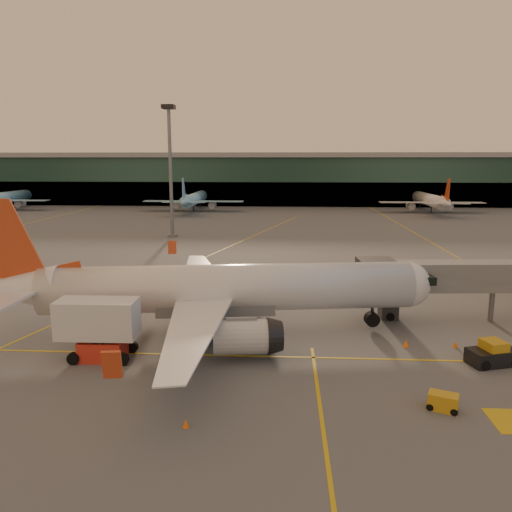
# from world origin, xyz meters

# --- Properties ---
(ground) EXTENTS (600.00, 600.00, 0.00)m
(ground) POSITION_xyz_m (0.00, 0.00, 0.00)
(ground) COLOR #4C4F54
(ground) RESTS_ON ground
(taxi_markings) EXTENTS (100.12, 173.00, 0.01)m
(taxi_markings) POSITION_xyz_m (-7.32, 44.49, 0.01)
(taxi_markings) COLOR gold
(taxi_markings) RESTS_ON ground
(terminal) EXTENTS (400.00, 20.00, 17.60)m
(terminal) POSITION_xyz_m (0.00, 141.79, 8.76)
(terminal) COLOR #19382D
(terminal) RESTS_ON ground
(mast_west_near) EXTENTS (2.40, 2.40, 25.60)m
(mast_west_near) POSITION_xyz_m (-20.00, 66.00, 14.86)
(mast_west_near) COLOR slate
(mast_west_near) RESTS_ON ground
(distant_aircraft_row) EXTENTS (290.00, 34.00, 13.00)m
(distant_aircraft_row) POSITION_xyz_m (-21.00, 118.00, 0.00)
(distant_aircraft_row) COLOR #89C8E6
(distant_aircraft_row) RESTS_ON ground
(main_airplane) EXTENTS (39.99, 36.19, 12.08)m
(main_airplane) POSITION_xyz_m (-3.57, 10.18, 3.93)
(main_airplane) COLOR white
(main_airplane) RESTS_ON ground
(jet_bridge) EXTENTS (26.67, 5.25, 5.94)m
(jet_bridge) POSITION_xyz_m (23.85, 15.35, 4.14)
(jet_bridge) COLOR slate
(jet_bridge) RESTS_ON ground
(catering_truck) EXTENTS (6.12, 2.85, 4.71)m
(catering_truck) POSITION_xyz_m (-11.57, 3.86, 2.68)
(catering_truck) COLOR red
(catering_truck) RESTS_ON ground
(gpu_cart) EXTENTS (2.07, 1.68, 1.05)m
(gpu_cart) POSITION_xyz_m (12.55, -2.84, 0.51)
(gpu_cart) COLOR #BD8E17
(gpu_cart) RESTS_ON ground
(pushback_tug) EXTENTS (4.04, 2.89, 1.87)m
(pushback_tug) POSITION_xyz_m (18.46, 4.53, 0.76)
(pushback_tug) COLOR black
(pushback_tug) RESTS_ON ground
(cone_nose) EXTENTS (0.41, 0.41, 0.53)m
(cone_nose) POSITION_xyz_m (16.82, 7.91, 0.25)
(cone_nose) COLOR orange
(cone_nose) RESTS_ON ground
(cone_wing_right) EXTENTS (0.39, 0.39, 0.50)m
(cone_wing_right) POSITION_xyz_m (-2.92, -5.82, 0.24)
(cone_wing_right) COLOR orange
(cone_wing_right) RESTS_ON ground
(cone_wing_left) EXTENTS (0.46, 0.46, 0.59)m
(cone_wing_left) POSITION_xyz_m (-3.35, 27.60, 0.28)
(cone_wing_left) COLOR orange
(cone_wing_left) RESTS_ON ground
(cone_fwd) EXTENTS (0.50, 0.50, 0.64)m
(cone_fwd) POSITION_xyz_m (12.78, 7.81, 0.31)
(cone_fwd) COLOR orange
(cone_fwd) RESTS_ON ground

